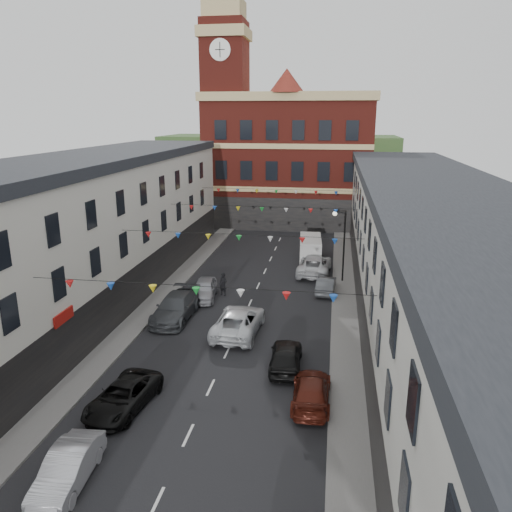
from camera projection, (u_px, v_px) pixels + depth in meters
The scene contains 20 objects.
ground at pixel (227, 352), 29.34m from camera, with size 160.00×160.00×0.00m, color black.
pavement_left at pixel (129, 330), 32.26m from camera, with size 1.80×64.00×0.15m, color #605E5B.
pavement_right at pixel (345, 344), 30.18m from camera, with size 1.80×64.00×0.15m, color #605E5B.
terrace_left at pixel (42, 252), 30.61m from camera, with size 8.40×56.00×10.70m.
terrace_right at pixel (441, 279), 27.20m from camera, with size 8.40×56.00×9.70m.
civic_building at pixel (289, 159), 63.18m from camera, with size 20.60×13.30×18.50m.
clock_tower at pixel (226, 102), 59.66m from camera, with size 5.60×5.60×30.00m.
distant_hill at pixel (279, 165), 87.50m from camera, with size 40.00×14.00×10.00m, color #2E5327.
street_lamp at pixel (341, 237), 40.60m from camera, with size 1.10×0.36×6.00m.
car_left_b at pixel (68, 469), 18.69m from camera, with size 1.45×4.15×1.37m, color #B0B0B8.
car_left_c at pixel (123, 396), 23.57m from camera, with size 2.16×4.69×1.30m, color black.
car_left_d at pixel (176, 307), 34.00m from camera, with size 2.30×5.67×1.64m, color #3B3E42.
car_left_e at pixel (204, 289), 37.77m from camera, with size 1.75×4.34×1.48m, color #9C9DA4.
car_right_c at pixel (311, 391), 24.04m from camera, with size 1.83×4.50×1.30m, color #501910.
car_right_d at pixel (286, 356), 27.35m from camera, with size 1.71×4.26×1.45m, color black.
car_right_e at pixel (326, 285), 39.11m from camera, with size 1.35×3.86×1.27m, color #43464A.
car_right_f at pixel (314, 265), 43.66m from camera, with size 2.69×5.84×1.62m, color silver.
moving_car at pixel (239, 321), 31.74m from camera, with size 2.68×5.81×1.62m, color silver.
white_van at pixel (310, 249), 47.45m from camera, with size 1.97×5.12×2.26m, color silver.
pedestrian at pixel (223, 284), 38.34m from camera, with size 0.66×0.44×1.82m, color black.
Camera 1 is at (5.87, -26.09, 13.46)m, focal length 35.00 mm.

